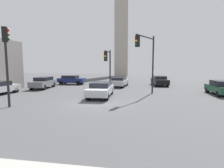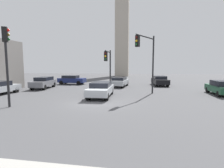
{
  "view_description": "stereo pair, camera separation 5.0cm",
  "coord_description": "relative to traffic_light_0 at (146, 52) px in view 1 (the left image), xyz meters",
  "views": [
    {
      "loc": [
        3.31,
        -12.97,
        2.9
      ],
      "look_at": [
        1.03,
        1.95,
        1.28
      ],
      "focal_mm": 27.36,
      "sensor_mm": 36.0,
      "label": 1
    },
    {
      "loc": [
        3.36,
        -12.96,
        2.9
      ],
      "look_at": [
        1.03,
        1.95,
        1.28
      ],
      "focal_mm": 27.36,
      "sensor_mm": 36.0,
      "label": 2
    }
  ],
  "objects": [
    {
      "name": "traffic_light_0",
      "position": [
        0.0,
        0.0,
        0.0
      ],
      "size": [
        1.9,
        3.22,
        5.94
      ],
      "rotation": [
        0.0,
        0.0,
        -2.08
      ],
      "color": "black",
      "rests_on": "ground_plane"
    },
    {
      "name": "car_6",
      "position": [
        -4.18,
        -1.42,
        -3.44
      ],
      "size": [
        2.02,
        4.73,
        1.38
      ],
      "rotation": [
        0.0,
        0.0,
        -1.54
      ],
      "color": "#ADB2B7",
      "rests_on": "ground_plane"
    },
    {
      "name": "ground_plane",
      "position": [
        -4.07,
        -3.95,
        -4.18
      ],
      "size": [
        98.63,
        98.63,
        0.0
      ],
      "primitive_type": "plane",
      "color": "#4C4C4F"
    },
    {
      "name": "car_4",
      "position": [
        2.4,
        9.05,
        -3.43
      ],
      "size": [
        2.24,
        4.64,
        1.41
      ],
      "rotation": [
        0.0,
        0.0,
        -1.49
      ],
      "color": "black",
      "rests_on": "ground_plane"
    },
    {
      "name": "traffic_light_1",
      "position": [
        -9.68,
        -6.35,
        -0.36
      ],
      "size": [
        0.49,
        0.43,
        5.51
      ],
      "rotation": [
        0.0,
        0.0,
        0.51
      ],
      "color": "black",
      "rests_on": "ground_plane"
    },
    {
      "name": "car_3",
      "position": [
        -3.31,
        6.6,
        -3.47
      ],
      "size": [
        2.33,
        4.39,
        1.32
      ],
      "rotation": [
        0.0,
        0.0,
        1.45
      ],
      "color": "#ADB2B7",
      "rests_on": "ground_plane"
    },
    {
      "name": "car_2",
      "position": [
        7.42,
        1.38,
        -3.43
      ],
      "size": [
        1.72,
        4.06,
        1.44
      ],
      "rotation": [
        0.0,
        0.0,
        1.56
      ],
      "color": "#19472D",
      "rests_on": "ground_plane"
    },
    {
      "name": "car_5",
      "position": [
        -11.09,
        8.46,
        -3.43
      ],
      "size": [
        4.19,
        1.88,
        1.4
      ],
      "rotation": [
        0.0,
        0.0,
        -0.03
      ],
      "color": "navy",
      "rests_on": "ground_plane"
    },
    {
      "name": "car_1",
      "position": [
        -12.78,
        3.3,
        -3.4
      ],
      "size": [
        2.28,
        4.58,
        1.47
      ],
      "rotation": [
        0.0,
        0.0,
        -1.45
      ],
      "color": "slate",
      "rests_on": "ground_plane"
    },
    {
      "name": "skyline_tower",
      "position": [
        -5.42,
        31.65,
        7.94
      ],
      "size": [
        3.64,
        3.64,
        24.23
      ],
      "primitive_type": "cube",
      "color": "#A89E8E",
      "rests_on": "ground_plane"
    },
    {
      "name": "traffic_light_2",
      "position": [
        -4.05,
        1.64,
        -0.88
      ],
      "size": [
        0.33,
        2.64,
        4.68
      ],
      "rotation": [
        0.0,
        0.0,
        -1.61
      ],
      "color": "black",
      "rests_on": "ground_plane"
    }
  ]
}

